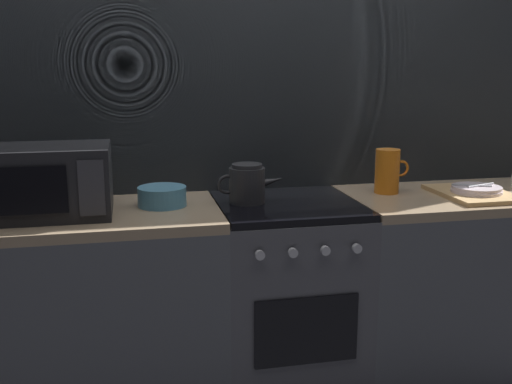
{
  "coord_description": "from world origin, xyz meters",
  "views": [
    {
      "loc": [
        -0.65,
        -2.36,
        1.47
      ],
      "look_at": [
        -0.14,
        0.0,
        0.95
      ],
      "focal_mm": 41.4,
      "sensor_mm": 36.0,
      "label": 1
    }
  ],
  "objects_px": {
    "kettle": "(247,184)",
    "dish_pile": "(475,192)",
    "mixing_bowl": "(162,196)",
    "stove_unit": "(286,301)",
    "microwave": "(49,181)",
    "pitcher": "(388,171)"
  },
  "relations": [
    {
      "from": "mixing_bowl",
      "to": "pitcher",
      "type": "distance_m",
      "value": 1.02
    },
    {
      "from": "stove_unit",
      "to": "mixing_bowl",
      "type": "distance_m",
      "value": 0.72
    },
    {
      "from": "dish_pile",
      "to": "kettle",
      "type": "bearing_deg",
      "value": 174.82
    },
    {
      "from": "mixing_bowl",
      "to": "kettle",
      "type": "bearing_deg",
      "value": -3.23
    },
    {
      "from": "mixing_bowl",
      "to": "dish_pile",
      "type": "height_order",
      "value": "mixing_bowl"
    },
    {
      "from": "microwave",
      "to": "kettle",
      "type": "relative_size",
      "value": 1.62
    },
    {
      "from": "mixing_bowl",
      "to": "pitcher",
      "type": "height_order",
      "value": "pitcher"
    },
    {
      "from": "microwave",
      "to": "kettle",
      "type": "distance_m",
      "value": 0.79
    },
    {
      "from": "stove_unit",
      "to": "pitcher",
      "type": "height_order",
      "value": "pitcher"
    },
    {
      "from": "dish_pile",
      "to": "pitcher",
      "type": "bearing_deg",
      "value": 156.81
    },
    {
      "from": "kettle",
      "to": "dish_pile",
      "type": "height_order",
      "value": "kettle"
    },
    {
      "from": "mixing_bowl",
      "to": "dish_pile",
      "type": "distance_m",
      "value": 1.37
    },
    {
      "from": "stove_unit",
      "to": "pitcher",
      "type": "relative_size",
      "value": 4.5
    },
    {
      "from": "mixing_bowl",
      "to": "dish_pile",
      "type": "bearing_deg",
      "value": -4.68
    },
    {
      "from": "mixing_bowl",
      "to": "dish_pile",
      "type": "xyz_separation_m",
      "value": [
        1.37,
        -0.11,
        -0.02
      ]
    },
    {
      "from": "mixing_bowl",
      "to": "pitcher",
      "type": "xyz_separation_m",
      "value": [
        1.02,
        0.04,
        0.06
      ]
    },
    {
      "from": "stove_unit",
      "to": "mixing_bowl",
      "type": "height_order",
      "value": "mixing_bowl"
    },
    {
      "from": "stove_unit",
      "to": "dish_pile",
      "type": "height_order",
      "value": "dish_pile"
    },
    {
      "from": "microwave",
      "to": "dish_pile",
      "type": "height_order",
      "value": "microwave"
    },
    {
      "from": "microwave",
      "to": "pitcher",
      "type": "relative_size",
      "value": 2.3
    },
    {
      "from": "microwave",
      "to": "mixing_bowl",
      "type": "bearing_deg",
      "value": 8.69
    },
    {
      "from": "microwave",
      "to": "dish_pile",
      "type": "bearing_deg",
      "value": -1.47
    }
  ]
}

